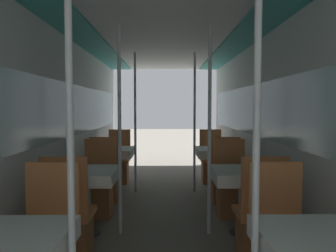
# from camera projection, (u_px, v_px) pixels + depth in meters

# --- Properties ---
(wall_left) EXTENTS (0.05, 8.58, 2.29)m
(wall_left) POSITION_uv_depth(u_px,v_px,m) (52.00, 127.00, 3.71)
(wall_left) COLOR silver
(wall_left) RESTS_ON ground_plane
(wall_right) EXTENTS (0.05, 8.58, 2.29)m
(wall_right) POSITION_uv_depth(u_px,v_px,m) (276.00, 127.00, 3.73)
(wall_right) COLOR silver
(wall_right) RESTS_ON ground_plane
(ceiling_panel) EXTENTS (2.55, 8.58, 0.07)m
(ceiling_panel) POSITION_uv_depth(u_px,v_px,m) (165.00, 23.00, 3.65)
(ceiling_panel) COLOR silver
(ceiling_panel) RESTS_ON wall_left
(support_pole_left_0) EXTENTS (0.04, 0.04, 2.29)m
(support_pole_left_0) POSITION_uv_depth(u_px,v_px,m) (71.00, 156.00, 1.72)
(support_pole_left_0) COLOR silver
(support_pole_left_0) RESTS_ON ground_plane
(dining_table_left_1) EXTENTS (0.67, 0.67, 0.72)m
(dining_table_left_1) POSITION_uv_depth(u_px,v_px,m) (86.00, 178.00, 3.58)
(dining_table_left_1) COLOR #4C4C51
(dining_table_left_1) RESTS_ON ground_plane
(chair_left_near_1) EXTENTS (0.41, 0.41, 0.98)m
(chair_left_near_1) POSITION_uv_depth(u_px,v_px,m) (70.00, 229.00, 2.97)
(chair_left_near_1) COLOR #9C5B31
(chair_left_near_1) RESTS_ON ground_plane
(chair_left_far_1) EXTENTS (0.41, 0.41, 0.98)m
(chair_left_far_1) POSITION_uv_depth(u_px,v_px,m) (98.00, 193.00, 4.23)
(chair_left_far_1) COLOR #9C5B31
(chair_left_far_1) RESTS_ON ground_plane
(support_pole_left_1) EXTENTS (0.04, 0.04, 2.29)m
(support_pole_left_1) POSITION_uv_depth(u_px,v_px,m) (120.00, 131.00, 3.56)
(support_pole_left_1) COLOR silver
(support_pole_left_1) RESTS_ON ground_plane
(dining_table_left_2) EXTENTS (0.67, 0.67, 0.72)m
(dining_table_left_2) POSITION_uv_depth(u_px,v_px,m) (113.00, 154.00, 5.42)
(dining_table_left_2) COLOR #4C4C51
(dining_table_left_2) RESTS_ON ground_plane
(chair_left_near_2) EXTENTS (0.41, 0.41, 0.98)m
(chair_left_near_2) POSITION_uv_depth(u_px,v_px,m) (106.00, 182.00, 4.81)
(chair_left_near_2) COLOR #9C5B31
(chair_left_near_2) RESTS_ON ground_plane
(chair_left_far_2) EXTENTS (0.41, 0.41, 0.98)m
(chair_left_far_2) POSITION_uv_depth(u_px,v_px,m) (119.00, 167.00, 6.07)
(chair_left_far_2) COLOR #9C5B31
(chair_left_far_2) RESTS_ON ground_plane
(support_pole_left_2) EXTENTS (0.04, 0.04, 2.29)m
(support_pole_left_2) POSITION_uv_depth(u_px,v_px,m) (135.00, 123.00, 5.39)
(support_pole_left_2) COLOR silver
(support_pole_left_2) RESTS_ON ground_plane
(dining_table_right_0) EXTENTS (0.67, 0.67, 0.72)m
(dining_table_right_0) POSITION_uv_depth(u_px,v_px,m) (324.00, 252.00, 1.76)
(dining_table_right_0) COLOR #4C4C51
(dining_table_right_0) RESTS_ON ground_plane
(support_pole_right_0) EXTENTS (0.04, 0.04, 2.29)m
(support_pole_right_0) POSITION_uv_depth(u_px,v_px,m) (256.00, 156.00, 1.73)
(support_pole_right_0) COLOR silver
(support_pole_right_0) RESTS_ON ground_plane
(dining_table_right_1) EXTENTS (0.67, 0.67, 0.72)m
(dining_table_right_1) POSITION_uv_depth(u_px,v_px,m) (243.00, 178.00, 3.60)
(dining_table_right_1) COLOR #4C4C51
(dining_table_right_1) RESTS_ON ground_plane
(chair_right_near_1) EXTENTS (0.41, 0.41, 0.98)m
(chair_right_near_1) POSITION_uv_depth(u_px,v_px,m) (259.00, 228.00, 2.99)
(chair_right_near_1) COLOR #9C5B31
(chair_right_near_1) RESTS_ON ground_plane
(chair_right_far_1) EXTENTS (0.41, 0.41, 0.98)m
(chair_right_far_1) POSITION_uv_depth(u_px,v_px,m) (231.00, 192.00, 4.24)
(chair_right_far_1) COLOR #9C5B31
(chair_right_far_1) RESTS_ON ground_plane
(support_pole_right_1) EXTENTS (0.04, 0.04, 2.29)m
(support_pole_right_1) POSITION_uv_depth(u_px,v_px,m) (209.00, 131.00, 3.56)
(support_pole_right_1) COLOR silver
(support_pole_right_1) RESTS_ON ground_plane
(dining_table_right_2) EXTENTS (0.67, 0.67, 0.72)m
(dining_table_right_2) POSITION_uv_depth(u_px,v_px,m) (217.00, 154.00, 5.43)
(dining_table_right_2) COLOR #4C4C51
(dining_table_right_2) RESTS_ON ground_plane
(chair_right_near_2) EXTENTS (0.41, 0.41, 0.98)m
(chair_right_near_2) POSITION_uv_depth(u_px,v_px,m) (223.00, 182.00, 4.82)
(chair_right_near_2) COLOR #9C5B31
(chair_right_near_2) RESTS_ON ground_plane
(chair_right_far_2) EXTENTS (0.41, 0.41, 0.98)m
(chair_right_far_2) POSITION_uv_depth(u_px,v_px,m) (211.00, 167.00, 6.08)
(chair_right_far_2) COLOR #9C5B31
(chair_right_far_2) RESTS_ON ground_plane
(support_pole_right_2) EXTENTS (0.04, 0.04, 2.29)m
(support_pole_right_2) POSITION_uv_depth(u_px,v_px,m) (195.00, 123.00, 5.40)
(support_pole_right_2) COLOR silver
(support_pole_right_2) RESTS_ON ground_plane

